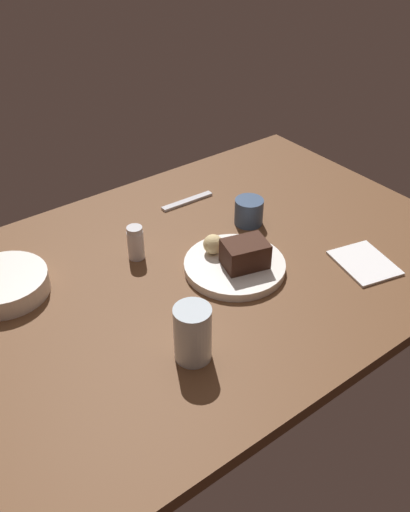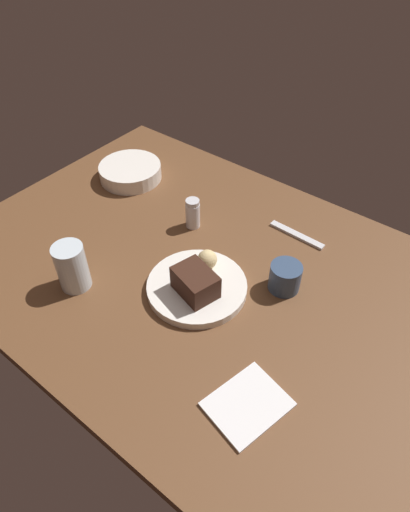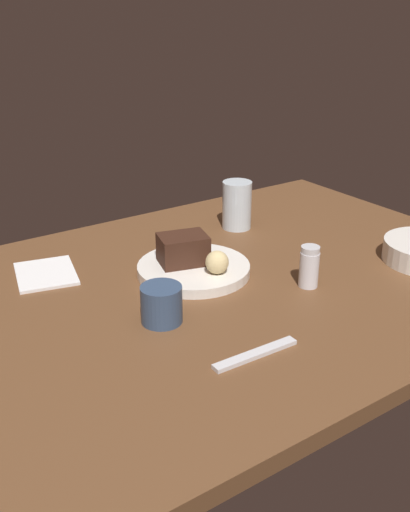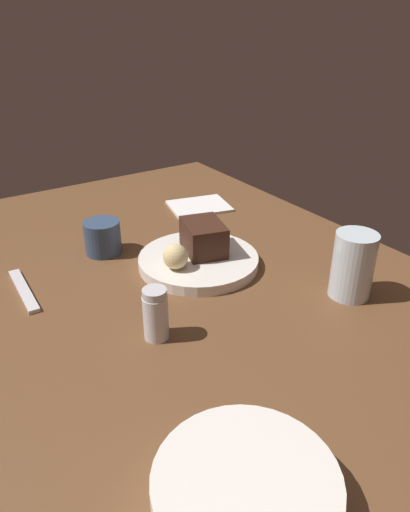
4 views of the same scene
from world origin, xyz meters
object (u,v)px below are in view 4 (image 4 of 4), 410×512
(chocolate_cake_slice, at_px, (204,237))
(coffee_cup, at_px, (103,237))
(dessert_plate, at_px, (198,261))
(salt_shaker, at_px, (156,314))
(water_glass, at_px, (353,265))
(side_bowl, at_px, (246,492))
(dessert_spoon, at_px, (24,290))
(folded_napkin, at_px, (199,206))
(bread_roll, at_px, (173,257))

(chocolate_cake_slice, bearing_deg, coffee_cup, -133.18)
(dessert_plate, xyz_separation_m, salt_shaker, (0.15, -0.17, 0.03))
(dessert_plate, xyz_separation_m, water_glass, (0.22, 0.15, 0.05))
(water_glass, height_order, coffee_cup, water_glass)
(water_glass, bearing_deg, side_bowl, -61.55)
(side_bowl, bearing_deg, salt_shaker, 168.68)
(salt_shaker, relative_size, side_bowl, 0.45)
(dessert_spoon, bearing_deg, chocolate_cake_slice, 78.92)
(salt_shaker, height_order, folded_napkin, salt_shaker)
(chocolate_cake_slice, height_order, water_glass, water_glass)
(dessert_plate, xyz_separation_m, coffee_cup, (-0.15, -0.13, 0.02))
(salt_shaker, xyz_separation_m, water_glass, (0.08, 0.32, 0.02))
(side_bowl, height_order, folded_napkin, side_bowl)
(coffee_cup, bearing_deg, dessert_spoon, -69.76)
(dessert_spoon, bearing_deg, dessert_plate, 76.01)
(side_bowl, bearing_deg, chocolate_cake_slice, 151.10)
(chocolate_cake_slice, bearing_deg, dessert_spoon, -102.92)
(salt_shaker, xyz_separation_m, folded_napkin, (-0.39, 0.33, -0.04))
(salt_shaker, bearing_deg, chocolate_cake_slice, 130.51)
(side_bowl, bearing_deg, dessert_plate, 152.42)
(chocolate_cake_slice, xyz_separation_m, water_glass, (0.24, 0.14, 0.01))
(water_glass, distance_m, coffee_cup, 0.47)
(chocolate_cake_slice, height_order, dessert_spoon, chocolate_cake_slice)
(side_bowl, xyz_separation_m, coffee_cup, (-0.58, 0.10, 0.01))
(bread_roll, distance_m, folded_napkin, 0.34)
(water_glass, xyz_separation_m, side_bowl, (0.21, -0.38, -0.03))
(side_bowl, relative_size, folded_napkin, 1.30)
(chocolate_cake_slice, height_order, side_bowl, chocolate_cake_slice)
(water_glass, bearing_deg, dessert_plate, -145.49)
(salt_shaker, relative_size, water_glass, 0.72)
(water_glass, relative_size, folded_napkin, 0.81)
(chocolate_cake_slice, xyz_separation_m, salt_shaker, (0.16, -0.19, -0.01))
(dessert_plate, relative_size, side_bowl, 1.24)
(dessert_plate, distance_m, water_glass, 0.28)
(coffee_cup, relative_size, dessert_spoon, 0.47)
(dessert_plate, distance_m, coffee_cup, 0.20)
(dessert_spoon, bearing_deg, water_glass, 57.50)
(bread_roll, xyz_separation_m, salt_shaker, (0.13, -0.11, -0.00))
(coffee_cup, bearing_deg, dessert_plate, 40.42)
(chocolate_cake_slice, xyz_separation_m, side_bowl, (0.44, -0.24, -0.03))
(dessert_plate, distance_m, side_bowl, 0.49)
(side_bowl, bearing_deg, coffee_cup, 170.31)
(chocolate_cake_slice, distance_m, coffee_cup, 0.20)
(water_glass, height_order, dessert_spoon, water_glass)
(bread_roll, height_order, folded_napkin, bread_roll)
(chocolate_cake_slice, bearing_deg, folded_napkin, 148.88)
(dessert_plate, xyz_separation_m, bread_roll, (0.02, -0.06, 0.03))
(water_glass, height_order, folded_napkin, water_glass)
(coffee_cup, bearing_deg, side_bowl, -9.69)
(bread_roll, bearing_deg, side_bowl, -21.37)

